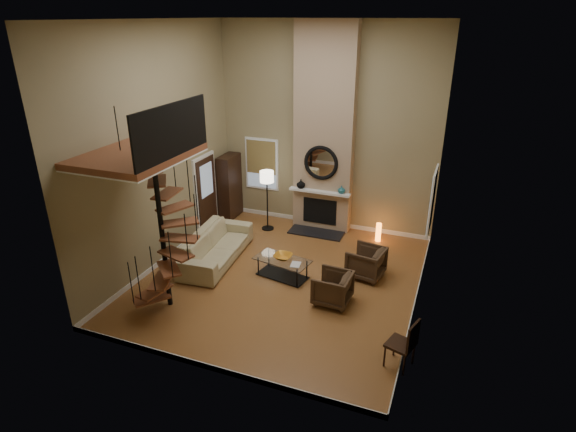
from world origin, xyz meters
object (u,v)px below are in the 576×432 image
at_px(hutch, 230,186).
at_px(armchair_near, 369,263).
at_px(coffee_table, 282,266).
at_px(floor_lamp, 267,181).
at_px(sofa, 216,245).
at_px(armchair_far, 336,289).
at_px(side_chair, 405,342).
at_px(accent_lamp, 378,232).

xyz_separation_m(hutch, armchair_near, (4.59, -2.01, -0.60)).
distance_m(armchair_near, coffee_table, 1.98).
xyz_separation_m(armchair_near, floor_lamp, (-3.20, 1.58, 1.06)).
bearing_deg(floor_lamp, hutch, 162.71).
distance_m(hutch, sofa, 2.77).
height_order(armchair_far, coffee_table, armchair_far).
bearing_deg(hutch, side_chair, -39.64).
bearing_deg(armchair_near, sofa, -72.20).
bearing_deg(accent_lamp, hutch, 179.07).
relative_size(coffee_table, floor_lamp, 0.80).
xyz_separation_m(sofa, floor_lamp, (0.46, 2.13, 1.02)).
distance_m(armchair_far, side_chair, 2.18).
bearing_deg(accent_lamp, armchair_near, -85.64).
distance_m(armchair_far, floor_lamp, 4.16).
xyz_separation_m(sofa, side_chair, (4.86, -2.23, 0.13)).
height_order(armchair_near, accent_lamp, armchair_near).
bearing_deg(hutch, armchair_near, -23.67).
xyz_separation_m(sofa, accent_lamp, (3.52, 2.49, -0.15)).
xyz_separation_m(floor_lamp, accent_lamp, (3.06, 0.36, -1.16)).
bearing_deg(coffee_table, sofa, 174.76).
bearing_deg(floor_lamp, side_chair, -44.73).
distance_m(floor_lamp, side_chair, 6.26).
relative_size(armchair_near, side_chair, 0.83).
distance_m(sofa, accent_lamp, 4.31).
relative_size(armchair_near, armchair_far, 1.05).
distance_m(armchair_far, coffee_table, 1.56).
xyz_separation_m(hutch, armchair_far, (4.17, -3.33, -0.60)).
bearing_deg(sofa, floor_lamp, -17.44).
xyz_separation_m(sofa, armchair_far, (3.25, -0.78, -0.04)).
bearing_deg(side_chair, armchair_far, 137.93).
bearing_deg(armchair_far, sofa, -100.99).
height_order(floor_lamp, accent_lamp, floor_lamp).
relative_size(sofa, coffee_table, 1.88).
relative_size(armchair_far, floor_lamp, 0.44).
height_order(armchair_near, floor_lamp, floor_lamp).
relative_size(armchair_far, accent_lamp, 1.47).
distance_m(hutch, accent_lamp, 4.49).
bearing_deg(armchair_far, accent_lamp, 177.74).
xyz_separation_m(sofa, coffee_table, (1.82, -0.17, -0.11)).
xyz_separation_m(armchair_far, side_chair, (1.61, -1.46, 0.17)).
distance_m(sofa, side_chair, 5.35).
bearing_deg(coffee_table, armchair_near, 21.12).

